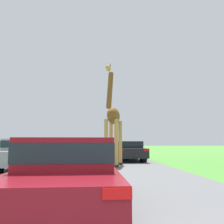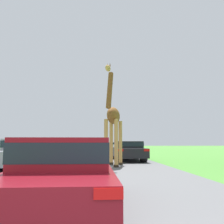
{
  "view_description": "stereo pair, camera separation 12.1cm",
  "coord_description": "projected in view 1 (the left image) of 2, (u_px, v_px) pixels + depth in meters",
  "views": [
    {
      "loc": [
        0.19,
        -1.13,
        1.23
      ],
      "look_at": [
        1.23,
        11.49,
        2.85
      ],
      "focal_mm": 38.0,
      "sensor_mm": 36.0,
      "label": 1
    },
    {
      "loc": [
        0.31,
        -1.14,
        1.23
      ],
      "look_at": [
        1.23,
        11.49,
        2.85
      ],
      "focal_mm": 38.0,
      "sensor_mm": 36.0,
      "label": 2
    }
  ],
  "objects": [
    {
      "name": "road",
      "position": [
        91.0,
        152.0,
        30.61
      ],
      "size": [
        8.29,
        120.0,
        0.0
      ],
      "color": "#5B5B5E",
      "rests_on": "ground"
    },
    {
      "name": "giraffe_near_road",
      "position": [
        113.0,
        120.0,
        12.61
      ],
      "size": [
        1.13,
        2.68,
        5.15
      ],
      "rotation": [
        0.0,
        0.0,
        2.87
      ],
      "color": "tan",
      "rests_on": "ground"
    },
    {
      "name": "car_lead_maroon",
      "position": [
        68.0,
        170.0,
        4.6
      ],
      "size": [
        1.81,
        4.22,
        1.31
      ],
      "color": "maroon",
      "rests_on": "ground"
    },
    {
      "name": "car_queue_right",
      "position": [
        81.0,
        147.0,
        26.43
      ],
      "size": [
        1.78,
        3.98,
        1.4
      ],
      "color": "#144C28",
      "rests_on": "ground"
    },
    {
      "name": "car_queue_left",
      "position": [
        108.0,
        146.0,
        30.88
      ],
      "size": [
        1.81,
        4.1,
        1.28
      ],
      "color": "silver",
      "rests_on": "ground"
    },
    {
      "name": "car_far_ahead",
      "position": [
        128.0,
        150.0,
        16.12
      ],
      "size": [
        1.91,
        4.44,
        1.29
      ],
      "color": "black",
      "rests_on": "ground"
    },
    {
      "name": "car_verge_right",
      "position": [
        62.0,
        149.0,
        18.76
      ],
      "size": [
        1.91,
        4.58,
        1.25
      ],
      "color": "silver",
      "rests_on": "ground"
    },
    {
      "name": "car_rear_follower",
      "position": [
        26.0,
        153.0,
        11.14
      ],
      "size": [
        1.82,
        4.6,
        1.38
      ],
      "color": "gray",
      "rests_on": "ground"
    },
    {
      "name": "sign_post",
      "position": [
        21.0,
        145.0,
        17.5
      ],
      "size": [
        0.7,
        0.08,
        1.51
      ],
      "color": "#4C3823",
      "rests_on": "ground"
    }
  ]
}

